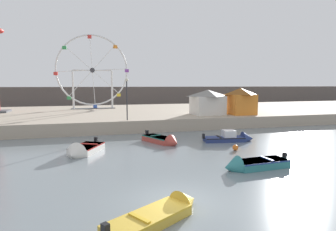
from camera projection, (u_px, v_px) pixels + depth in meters
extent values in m
plane|color=slate|center=(180.00, 201.00, 12.07)|extent=(240.00, 240.00, 0.00)
cube|color=tan|center=(117.00, 116.00, 39.21)|extent=(110.00, 22.89, 1.29)
cube|color=#564C47|center=(107.00, 97.00, 60.66)|extent=(140.00, 3.00, 4.40)
cube|color=navy|center=(224.00, 139.00, 24.70)|extent=(3.61, 1.82, 0.39)
cube|color=black|center=(224.00, 137.00, 24.68)|extent=(3.58, 1.84, 0.08)
cone|color=navy|center=(248.00, 139.00, 24.96)|extent=(1.13, 1.38, 1.26)
cube|color=black|center=(203.00, 136.00, 24.45)|extent=(0.23, 0.27, 0.44)
cube|color=silver|center=(229.00, 133.00, 24.70)|extent=(1.18, 1.20, 0.59)
cube|color=black|center=(219.00, 137.00, 24.62)|extent=(0.32, 1.14, 0.06)
cube|color=teal|center=(261.00, 164.00, 16.93)|extent=(3.32, 1.53, 0.48)
cube|color=navy|center=(261.00, 160.00, 16.90)|extent=(3.29, 1.55, 0.08)
cone|color=teal|center=(232.00, 167.00, 16.25)|extent=(0.97, 1.30, 1.24)
cube|color=black|center=(285.00, 155.00, 17.46)|extent=(0.22, 0.25, 0.44)
cube|color=navy|center=(267.00, 159.00, 17.03)|extent=(0.24, 1.12, 0.06)
cube|color=#B24238|center=(158.00, 139.00, 24.38)|extent=(2.50, 3.39, 0.50)
cube|color=#237566|center=(158.00, 137.00, 24.36)|extent=(2.50, 3.37, 0.08)
cone|color=#B24238|center=(174.00, 143.00, 22.88)|extent=(1.48, 1.30, 1.23)
cube|color=black|center=(147.00, 133.00, 25.61)|extent=(0.30, 0.28, 0.44)
cube|color=#237566|center=(156.00, 135.00, 24.65)|extent=(1.06, 0.61, 0.06)
cube|color=silver|center=(87.00, 149.00, 20.80)|extent=(2.69, 3.28, 0.50)
cube|color=#B2231E|center=(87.00, 146.00, 20.77)|extent=(2.70, 3.27, 0.08)
cone|color=silver|center=(74.00, 155.00, 19.02)|extent=(1.69, 1.38, 1.49)
cube|color=black|center=(96.00, 140.00, 22.26)|extent=(0.30, 0.29, 0.44)
cube|color=#B2231E|center=(89.00, 144.00, 21.12)|extent=(1.27, 0.74, 0.06)
cube|color=gold|center=(148.00, 220.00, 10.01)|extent=(3.52, 2.78, 0.39)
cube|color=gold|center=(148.00, 216.00, 10.00)|extent=(3.50, 2.78, 0.08)
cone|color=gold|center=(187.00, 202.00, 11.55)|extent=(1.39, 1.47, 1.15)
cube|color=black|center=(105.00, 230.00, 8.69)|extent=(0.30, 0.31, 0.44)
cube|color=gold|center=(139.00, 218.00, 9.68)|extent=(0.67, 0.96, 0.06)
torus|color=silver|center=(92.00, 70.00, 42.18)|extent=(10.51, 0.24, 10.51)
cylinder|color=#38383D|center=(92.00, 70.00, 42.18)|extent=(0.70, 0.50, 0.70)
cylinder|color=silver|center=(74.00, 71.00, 41.51)|extent=(5.13, 0.08, 0.34)
cube|color=red|center=(56.00, 74.00, 40.88)|extent=(0.56, 0.48, 0.44)
cylinder|color=silver|center=(81.00, 83.00, 41.93)|extent=(3.50, 0.08, 3.87)
cube|color=#33934C|center=(69.00, 98.00, 41.72)|extent=(0.56, 0.48, 0.44)
cylinder|color=silver|center=(94.00, 88.00, 42.50)|extent=(0.34, 0.08, 5.13)
cube|color=#3356B7|center=(95.00, 106.00, 42.84)|extent=(0.56, 0.48, 0.44)
cylinder|color=silver|center=(106.00, 82.00, 42.87)|extent=(3.87, 0.08, 3.50)
cube|color=yellow|center=(119.00, 95.00, 43.60)|extent=(0.56, 0.48, 0.44)
cylinder|color=silver|center=(110.00, 70.00, 42.84)|extent=(5.13, 0.08, 0.34)
cube|color=purple|center=(127.00, 71.00, 43.54)|extent=(0.56, 0.48, 0.44)
cylinder|color=silver|center=(104.00, 58.00, 42.42)|extent=(3.50, 0.08, 3.87)
cube|color=orange|center=(115.00, 47.00, 42.70)|extent=(0.56, 0.48, 0.44)
cylinder|color=silver|center=(91.00, 53.00, 41.86)|extent=(0.34, 0.08, 5.13)
cube|color=red|center=(90.00, 37.00, 41.57)|extent=(0.56, 0.48, 0.44)
cylinder|color=silver|center=(79.00, 58.00, 41.48)|extent=(3.87, 0.08, 3.50)
cube|color=#33934C|center=(64.00, 48.00, 40.82)|extent=(0.56, 0.48, 0.44)
cylinder|color=silver|center=(73.00, 90.00, 41.74)|extent=(0.28, 0.28, 5.74)
cylinder|color=silver|center=(112.00, 89.00, 43.24)|extent=(0.28, 0.28, 5.74)
cylinder|color=silver|center=(92.00, 70.00, 42.18)|extent=(5.65, 0.18, 0.18)
cube|color=#4C4C51|center=(93.00, 108.00, 42.81)|extent=(6.45, 1.20, 0.08)
cube|color=silver|center=(207.00, 105.00, 34.45)|extent=(3.63, 3.24, 2.23)
pyramid|color=gray|center=(208.00, 93.00, 34.29)|extent=(3.99, 3.56, 0.80)
cube|color=orange|center=(240.00, 104.00, 34.71)|extent=(2.95, 3.13, 2.44)
pyramid|color=brown|center=(241.00, 91.00, 34.53)|extent=(3.24, 3.44, 0.80)
cylinder|color=#2D2D33|center=(127.00, 101.00, 28.98)|extent=(0.12, 0.12, 3.98)
sphere|color=#F2EACC|center=(127.00, 80.00, 28.74)|extent=(0.32, 0.32, 0.32)
sphere|color=orange|center=(235.00, 148.00, 21.31)|extent=(0.44, 0.44, 0.44)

